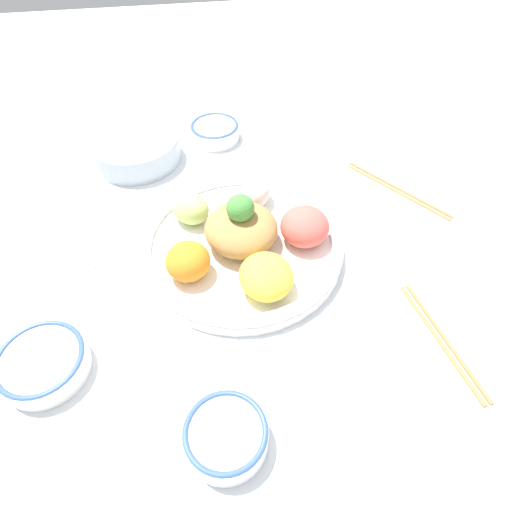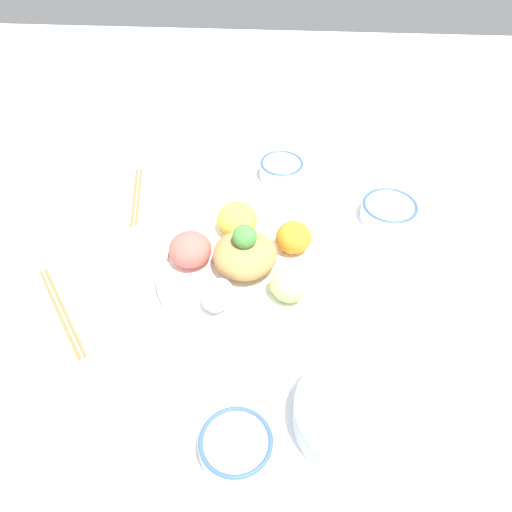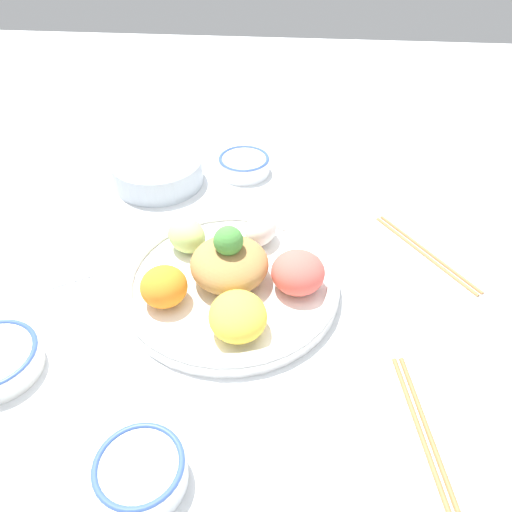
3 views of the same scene
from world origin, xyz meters
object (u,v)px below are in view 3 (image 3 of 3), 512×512
object	(u,v)px
sauce_bowl_dark	(141,472)
chopsticks_pair_near	(426,252)
salad_platter	(231,277)
serving_spoon_main	(49,286)
rice_bowl_blue	(244,164)
side_serving_bowl	(158,170)
chopsticks_pair_far	(423,425)

from	to	relation	value
sauce_bowl_dark	chopsticks_pair_near	distance (m)	0.57
salad_platter	serving_spoon_main	distance (m)	0.29
salad_platter	rice_bowl_blue	distance (m)	0.35
sauce_bowl_dark	side_serving_bowl	world-z (taller)	side_serving_bowl
sauce_bowl_dark	serving_spoon_main	distance (m)	0.37
chopsticks_pair_near	chopsticks_pair_far	size ratio (longest dim) A/B	0.98
rice_bowl_blue	chopsticks_pair_near	bearing A→B (deg)	55.16
rice_bowl_blue	serving_spoon_main	bearing A→B (deg)	-36.82
rice_bowl_blue	chopsticks_pair_far	xyz separation A→B (m)	(0.57, 0.28, -0.02)
sauce_bowl_dark	chopsticks_pair_far	size ratio (longest dim) A/B	0.50
salad_platter	chopsticks_pair_far	world-z (taller)	salad_platter
sauce_bowl_dark	salad_platter	bearing A→B (deg)	168.47
side_serving_bowl	chopsticks_pair_near	distance (m)	0.54
sauce_bowl_dark	side_serving_bowl	size ratio (longest dim) A/B	0.56
rice_bowl_blue	sauce_bowl_dark	xyz separation A→B (m)	(0.66, -0.05, 0.00)
salad_platter	sauce_bowl_dark	bearing A→B (deg)	-11.53
side_serving_bowl	chopsticks_pair_far	size ratio (longest dim) A/B	0.88
sauce_bowl_dark	chopsticks_pair_far	distance (m)	0.34
chopsticks_pair_near	serving_spoon_main	world-z (taller)	chopsticks_pair_near
rice_bowl_blue	chopsticks_pair_near	world-z (taller)	rice_bowl_blue
rice_bowl_blue	chopsticks_pair_far	world-z (taller)	rice_bowl_blue
sauce_bowl_dark	chopsticks_pair_near	size ratio (longest dim) A/B	0.51
chopsticks_pair_near	serving_spoon_main	xyz separation A→B (m)	(0.13, -0.61, -0.00)
salad_platter	chopsticks_pair_far	bearing A→B (deg)	50.46
chopsticks_pair_near	sauce_bowl_dark	bearing A→B (deg)	-77.93
side_serving_bowl	chopsticks_pair_far	bearing A→B (deg)	41.00
chopsticks_pair_far	sauce_bowl_dark	bearing A→B (deg)	96.64
salad_platter	rice_bowl_blue	bearing A→B (deg)	-177.53
salad_platter	serving_spoon_main	bearing A→B (deg)	-86.56
salad_platter	rice_bowl_blue	size ratio (longest dim) A/B	3.21
salad_platter	side_serving_bowl	world-z (taller)	salad_platter
rice_bowl_blue	side_serving_bowl	distance (m)	0.18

